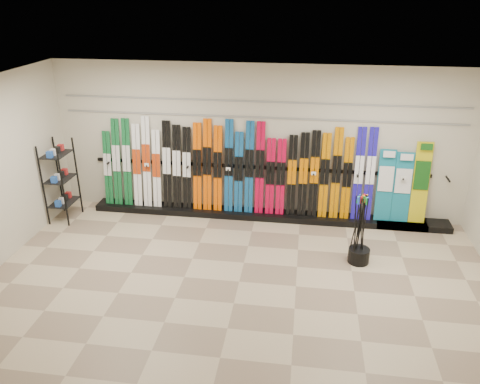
# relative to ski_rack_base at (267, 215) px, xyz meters

# --- Properties ---
(floor) EXTENTS (8.00, 8.00, 0.00)m
(floor) POSITION_rel_ski_rack_base_xyz_m (-0.22, -2.28, -0.06)
(floor) COLOR #87725D
(floor) RESTS_ON ground
(back_wall) EXTENTS (8.00, 0.00, 8.00)m
(back_wall) POSITION_rel_ski_rack_base_xyz_m (-0.22, 0.22, 1.44)
(back_wall) COLOR beige
(back_wall) RESTS_ON floor
(ceiling) EXTENTS (8.00, 8.00, 0.00)m
(ceiling) POSITION_rel_ski_rack_base_xyz_m (-0.22, -2.28, 2.94)
(ceiling) COLOR silver
(ceiling) RESTS_ON back_wall
(ski_rack_base) EXTENTS (8.00, 0.40, 0.12)m
(ski_rack_base) POSITION_rel_ski_rack_base_xyz_m (0.00, 0.00, 0.00)
(ski_rack_base) COLOR black
(ski_rack_base) RESTS_ON floor
(skis) EXTENTS (5.37, 0.26, 1.83)m
(skis) POSITION_rel_ski_rack_base_xyz_m (-0.68, 0.06, 0.91)
(skis) COLOR #115E2C
(skis) RESTS_ON ski_rack_base
(snowboards) EXTENTS (0.94, 0.24, 1.55)m
(snowboards) POSITION_rel_ski_rack_base_xyz_m (2.56, 0.07, 0.77)
(snowboards) COLOR #14728C
(snowboards) RESTS_ON ski_rack_base
(accessory_rack) EXTENTS (0.40, 0.60, 1.60)m
(accessory_rack) POSITION_rel_ski_rack_base_xyz_m (-3.97, -0.58, 0.74)
(accessory_rack) COLOR black
(accessory_rack) RESTS_ON floor
(pole_bin) EXTENTS (0.36, 0.36, 0.25)m
(pole_bin) POSITION_rel_ski_rack_base_xyz_m (1.68, -1.42, 0.07)
(pole_bin) COLOR black
(pole_bin) RESTS_ON floor
(ski_poles) EXTENTS (0.26, 0.27, 1.18)m
(ski_poles) POSITION_rel_ski_rack_base_xyz_m (1.65, -1.38, 0.55)
(ski_poles) COLOR black
(ski_poles) RESTS_ON pole_bin
(slatwall_rail_0) EXTENTS (7.60, 0.02, 0.03)m
(slatwall_rail_0) POSITION_rel_ski_rack_base_xyz_m (-0.22, 0.20, 1.94)
(slatwall_rail_0) COLOR gray
(slatwall_rail_0) RESTS_ON back_wall
(slatwall_rail_1) EXTENTS (7.60, 0.02, 0.03)m
(slatwall_rail_1) POSITION_rel_ski_rack_base_xyz_m (-0.22, 0.20, 2.24)
(slatwall_rail_1) COLOR gray
(slatwall_rail_1) RESTS_ON back_wall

